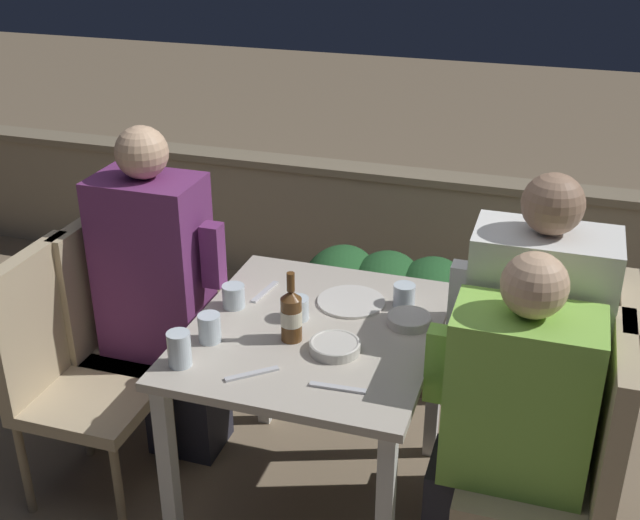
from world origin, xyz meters
The scene contains 23 objects.
ground_plane centered at (0.00, 0.00, 0.00)m, with size 16.00×16.00×0.00m, color #847056.
parapet_wall centered at (0.00, 1.78, 0.35)m, with size 9.00×0.18×0.70m.
dining_table centered at (0.00, 0.00, 0.65)m, with size 0.81×0.93×0.76m.
planter_hedge centered at (0.03, 0.95, 0.33)m, with size 0.76×0.47×0.59m.
chair_left_near centered at (-0.90, -0.16, 0.56)m, with size 0.45×0.44×0.96m.
chair_left_far centered at (-0.87, 0.18, 0.56)m, with size 0.45×0.44×0.96m.
person_purple_stripe centered at (-0.66, 0.18, 0.67)m, with size 0.48×0.26×1.34m.
chair_right_near centered at (0.87, -0.14, 0.56)m, with size 0.45×0.44×0.96m.
person_green_blouse centered at (0.66, -0.14, 0.60)m, with size 0.50×0.26×1.19m.
chair_right_far centered at (0.88, 0.14, 0.56)m, with size 0.45×0.44×0.96m.
person_white_polo centered at (0.68, 0.14, 0.66)m, with size 0.51×0.26×1.33m.
beer_bottle centered at (-0.05, -0.09, 0.85)m, with size 0.07×0.07×0.24m.
plate_0 centered at (0.07, 0.21, 0.76)m, with size 0.24×0.24×0.01m.
bowl_0 centered at (0.11, -0.12, 0.78)m, with size 0.16×0.16×0.04m.
bowl_1 centered at (0.30, 0.12, 0.78)m, with size 0.15×0.15×0.03m.
glass_cup_0 centered at (-0.29, -0.18, 0.80)m, with size 0.07×0.07×0.09m.
glass_cup_1 centered at (-0.31, 0.06, 0.80)m, with size 0.08×0.08×0.08m.
glass_cup_2 centered at (0.25, 0.24, 0.80)m, with size 0.08×0.08×0.08m.
glass_cup_3 centered at (-0.07, 0.05, 0.80)m, with size 0.08×0.08×0.08m.
glass_cup_4 centered at (-0.32, -0.33, 0.81)m, with size 0.07×0.07×0.11m.
fork_0 centered at (-0.25, 0.18, 0.76)m, with size 0.04×0.17×0.01m.
fork_1 centered at (0.18, -0.31, 0.76)m, with size 0.17×0.03×0.01m.
fork_2 centered at (-0.09, -0.32, 0.76)m, with size 0.14×0.13×0.01m.
Camera 1 is at (0.72, -2.19, 2.12)m, focal length 45.00 mm.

